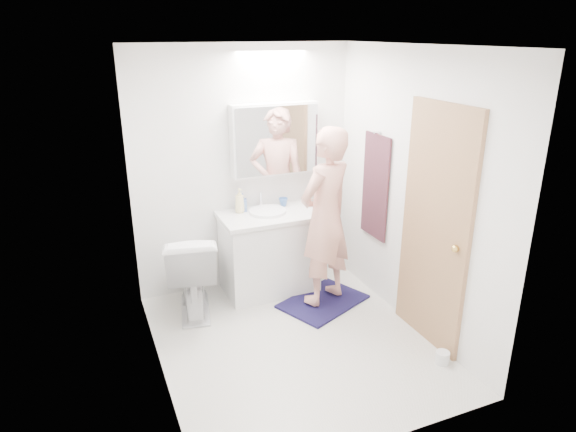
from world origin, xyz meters
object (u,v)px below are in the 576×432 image
vanity_cabinet (269,254)px  person (325,217)px  toothbrush_cup (283,202)px  toilet_paper_roll (442,357)px  soap_bottle_a (240,201)px  soap_bottle_b (243,202)px  medicine_cabinet (275,139)px  toilet (192,271)px

vanity_cabinet → person: bearing=-51.0°
vanity_cabinet → toothbrush_cup: toothbrush_cup is taller
toilet_paper_roll → toothbrush_cup: bearing=108.0°
person → soap_bottle_a: size_ratio=6.97×
vanity_cabinet → soap_bottle_b: size_ratio=5.13×
soap_bottle_a → toothbrush_cup: (0.46, 0.01, -0.08)m
vanity_cabinet → person: 0.78m
person → soap_bottle_b: size_ratio=9.56×
medicine_cabinet → soap_bottle_b: size_ratio=5.02×
medicine_cabinet → person: medicine_cabinet is taller
toilet → person: (1.19, -0.35, 0.48)m
toilet_paper_roll → medicine_cabinet: bearing=109.4°
vanity_cabinet → toilet_paper_roll: bearing=-64.1°
person → toilet: bearing=-40.1°
vanity_cabinet → soap_bottle_a: 0.62m
vanity_cabinet → person: (0.38, -0.47, 0.50)m
toilet → person: size_ratio=0.48×
soap_bottle_a → toothbrush_cup: 0.47m
soap_bottle_a → toothbrush_cup: soap_bottle_a is taller
vanity_cabinet → soap_bottle_a: (-0.24, 0.15, 0.55)m
medicine_cabinet → soap_bottle_b: medicine_cabinet is taller
person → medicine_cabinet: bearing=-95.2°
person → toilet_paper_roll: 1.55m
vanity_cabinet → toilet_paper_roll: 1.92m
person → soap_bottle_a: person is taller
soap_bottle_b → toilet_paper_roll: 2.30m
vanity_cabinet → medicine_cabinet: bearing=54.0°
soap_bottle_a → soap_bottle_b: 0.06m
soap_bottle_a → soap_bottle_b: (0.04, 0.03, -0.03)m
vanity_cabinet → soap_bottle_b: (-0.20, 0.18, 0.52)m
soap_bottle_b → toothbrush_cup: bearing=-2.7°
toothbrush_cup → toilet_paper_roll: (0.60, -1.86, -0.81)m
toothbrush_cup → soap_bottle_a: bearing=-178.8°
medicine_cabinet → toilet_paper_roll: (0.67, -1.91, -1.45)m
soap_bottle_a → toothbrush_cup: size_ratio=2.63×
toilet → soap_bottle_a: 0.82m
person → toilet_paper_roll: (0.45, -1.23, -0.84)m
toilet → soap_bottle_b: bearing=-142.7°
toilet → person: 1.33m
soap_bottle_a → soap_bottle_b: size_ratio=1.37×
toilet → soap_bottle_b: soap_bottle_b is taller
soap_bottle_a → toilet_paper_roll: size_ratio=2.19×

